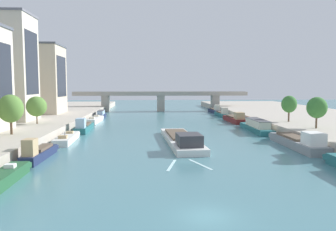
{
  "coord_description": "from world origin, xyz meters",
  "views": [
    {
      "loc": [
        -4.3,
        -24.68,
        9.93
      ],
      "look_at": [
        0.0,
        53.76,
        2.84
      ],
      "focal_mm": 36.25,
      "sensor_mm": 36.0,
      "label": 1
    }
  ],
  "objects_px": {
    "moored_boat_left_downstream": "(84,127)",
    "moored_boat_right_midway": "(222,114)",
    "moored_boat_left_near": "(2,179)",
    "moored_boat_left_midway": "(95,120)",
    "moored_boat_left_gap_after": "(67,138)",
    "moored_boat_right_end": "(299,142)",
    "moored_boat_right_lone": "(215,110)",
    "tree_right_distant": "(317,108)",
    "moored_boat_left_far": "(101,115)",
    "moored_boat_left_second": "(39,152)",
    "moored_boat_right_gap_after": "(235,119)",
    "tree_left_end_of_row": "(11,109)",
    "tree_left_midway": "(37,106)",
    "moored_boat_right_near": "(257,126)",
    "bridge_far": "(161,99)",
    "tree_right_nearest": "(289,104)",
    "barge_midriver": "(182,139)"
  },
  "relations": [
    {
      "from": "moored_boat_left_downstream",
      "to": "moored_boat_right_midway",
      "type": "distance_m",
      "value": 48.57
    },
    {
      "from": "moored_boat_left_near",
      "to": "moored_boat_right_midway",
      "type": "distance_m",
      "value": 80.45
    },
    {
      "from": "moored_boat_left_midway",
      "to": "moored_boat_left_gap_after",
      "type": "bearing_deg",
      "value": -89.96
    },
    {
      "from": "moored_boat_right_midway",
      "to": "moored_boat_right_end",
      "type": "bearing_deg",
      "value": -89.14
    },
    {
      "from": "moored_boat_right_lone",
      "to": "tree_right_distant",
      "type": "height_order",
      "value": "tree_right_distant"
    },
    {
      "from": "moored_boat_left_downstream",
      "to": "moored_boat_left_far",
      "type": "height_order",
      "value": "moored_boat_left_downstream"
    },
    {
      "from": "moored_boat_left_second",
      "to": "moored_boat_right_gap_after",
      "type": "bearing_deg",
      "value": 49.24
    },
    {
      "from": "moored_boat_right_end",
      "to": "tree_left_end_of_row",
      "type": "height_order",
      "value": "tree_left_end_of_row"
    },
    {
      "from": "moored_boat_left_gap_after",
      "to": "moored_boat_right_midway",
      "type": "xyz_separation_m",
      "value": [
        37.27,
        45.09,
        0.33
      ]
    },
    {
      "from": "moored_boat_right_lone",
      "to": "moored_boat_left_far",
      "type": "bearing_deg",
      "value": -157.44
    },
    {
      "from": "moored_boat_left_midway",
      "to": "tree_left_midway",
      "type": "xyz_separation_m",
      "value": [
        -8.48,
        -20.29,
        4.87
      ]
    },
    {
      "from": "moored_boat_right_near",
      "to": "bridge_far",
      "type": "bearing_deg",
      "value": 107.8
    },
    {
      "from": "moored_boat_left_gap_after",
      "to": "tree_right_distant",
      "type": "xyz_separation_m",
      "value": [
        45.16,
        0.4,
        5.2
      ]
    },
    {
      "from": "moored_boat_left_downstream",
      "to": "moored_boat_right_near",
      "type": "xyz_separation_m",
      "value": [
        37.08,
        -2.5,
        0.18
      ]
    },
    {
      "from": "moored_boat_left_midway",
      "to": "tree_right_nearest",
      "type": "xyz_separation_m",
      "value": [
        44.77,
        -18.87,
        5.07
      ]
    },
    {
      "from": "moored_boat_left_second",
      "to": "moored_boat_left_gap_after",
      "type": "xyz_separation_m",
      "value": [
        0.31,
        14.46,
        -0.37
      ]
    },
    {
      "from": "moored_boat_right_gap_after",
      "to": "tree_left_end_of_row",
      "type": "distance_m",
      "value": 56.38
    },
    {
      "from": "tree_left_midway",
      "to": "bridge_far",
      "type": "height_order",
      "value": "tree_left_midway"
    },
    {
      "from": "moored_boat_left_near",
      "to": "moored_boat_right_lone",
      "type": "bearing_deg",
      "value": 66.02
    },
    {
      "from": "tree_left_midway",
      "to": "moored_boat_left_second",
      "type": "bearing_deg",
      "value": -71.74
    },
    {
      "from": "moored_boat_left_far",
      "to": "bridge_far",
      "type": "distance_m",
      "value": 32.2
    },
    {
      "from": "moored_boat_right_gap_after",
      "to": "tree_left_midway",
      "type": "height_order",
      "value": "tree_left_midway"
    },
    {
      "from": "moored_boat_right_near",
      "to": "moored_boat_right_lone",
      "type": "xyz_separation_m",
      "value": [
        0.24,
        47.91,
        -0.19
      ]
    },
    {
      "from": "moored_boat_left_midway",
      "to": "bridge_far",
      "type": "xyz_separation_m",
      "value": [
        18.84,
        38.33,
        4.09
      ]
    },
    {
      "from": "moored_boat_left_gap_after",
      "to": "moored_boat_right_end",
      "type": "distance_m",
      "value": 38.93
    },
    {
      "from": "moored_boat_right_end",
      "to": "tree_right_nearest",
      "type": "xyz_separation_m",
      "value": [
        6.68,
        19.94,
        4.79
      ]
    },
    {
      "from": "moored_boat_right_near",
      "to": "tree_right_nearest",
      "type": "bearing_deg",
      "value": 6.18
    },
    {
      "from": "moored_boat_left_gap_after",
      "to": "tree_left_midway",
      "type": "xyz_separation_m",
      "value": [
        -8.51,
        10.4,
        4.97
      ]
    },
    {
      "from": "moored_boat_left_downstream",
      "to": "moored_boat_right_end",
      "type": "relative_size",
      "value": 0.77
    },
    {
      "from": "moored_boat_left_midway",
      "to": "tree_right_nearest",
      "type": "distance_m",
      "value": 48.85
    },
    {
      "from": "moored_boat_right_near",
      "to": "tree_left_midway",
      "type": "height_order",
      "value": "tree_left_midway"
    },
    {
      "from": "moored_boat_left_midway",
      "to": "moored_boat_right_lone",
      "type": "distance_m",
      "value": 47.11
    },
    {
      "from": "tree_left_end_of_row",
      "to": "tree_right_nearest",
      "type": "relative_size",
      "value": 1.14
    },
    {
      "from": "barge_midriver",
      "to": "moored_boat_left_downstream",
      "type": "xyz_separation_m",
      "value": [
        -19.57,
        17.06,
        0.13
      ]
    },
    {
      "from": "moored_boat_left_far",
      "to": "moored_boat_right_midway",
      "type": "xyz_separation_m",
      "value": [
        37.37,
        1.85,
        -0.06
      ]
    },
    {
      "from": "moored_boat_right_end",
      "to": "moored_boat_right_midway",
      "type": "bearing_deg",
      "value": 90.86
    },
    {
      "from": "moored_boat_right_near",
      "to": "tree_right_nearest",
      "type": "height_order",
      "value": "tree_right_nearest"
    },
    {
      "from": "moored_boat_left_gap_after",
      "to": "tree_left_end_of_row",
      "type": "bearing_deg",
      "value": -150.21
    },
    {
      "from": "moored_boat_right_near",
      "to": "moored_boat_right_midway",
      "type": "bearing_deg",
      "value": 90.28
    },
    {
      "from": "moored_boat_left_near",
      "to": "tree_right_distant",
      "type": "relative_size",
      "value": 2.09
    },
    {
      "from": "tree_left_midway",
      "to": "moored_boat_right_near",
      "type": "bearing_deg",
      "value": 0.78
    },
    {
      "from": "moored_boat_right_end",
      "to": "moored_boat_left_gap_after",
      "type": "bearing_deg",
      "value": 167.94
    },
    {
      "from": "tree_left_end_of_row",
      "to": "tree_right_distant",
      "type": "relative_size",
      "value": 1.11
    },
    {
      "from": "moored_boat_right_lone",
      "to": "moored_boat_left_downstream",
      "type": "bearing_deg",
      "value": -129.41
    },
    {
      "from": "moored_boat_right_gap_after",
      "to": "moored_boat_right_lone",
      "type": "height_order",
      "value": "moored_boat_right_lone"
    },
    {
      "from": "moored_boat_left_second",
      "to": "tree_left_end_of_row",
      "type": "height_order",
      "value": "tree_left_end_of_row"
    },
    {
      "from": "moored_boat_left_midway",
      "to": "moored_boat_right_near",
      "type": "height_order",
      "value": "moored_boat_right_near"
    },
    {
      "from": "moored_boat_right_end",
      "to": "tree_left_end_of_row",
      "type": "bearing_deg",
      "value": 175.39
    },
    {
      "from": "moored_boat_left_near",
      "to": "moored_boat_right_gap_after",
      "type": "height_order",
      "value": "moored_boat_right_gap_after"
    },
    {
      "from": "moored_boat_left_downstream",
      "to": "tree_left_end_of_row",
      "type": "relative_size",
      "value": 2.04
    }
  ]
}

